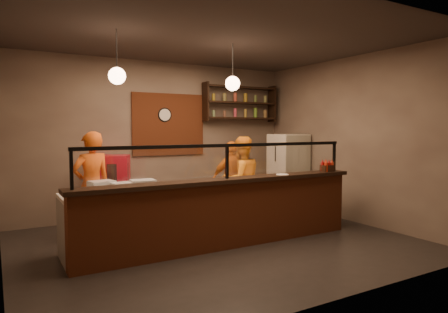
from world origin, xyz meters
TOP-DOWN VIEW (x-y plane):
  - floor at (0.00, 0.00)m, footprint 6.00×6.00m
  - ceiling at (0.00, 0.00)m, footprint 6.00×6.00m
  - wall_back at (0.00, 2.50)m, footprint 6.00×0.00m
  - wall_right at (3.00, 0.00)m, footprint 0.00×5.00m
  - wall_front at (0.00, -2.50)m, footprint 6.00×0.00m
  - brick_patch at (0.20, 2.47)m, footprint 1.60×0.04m
  - service_counter at (0.00, -0.30)m, footprint 4.60×0.25m
  - counter_ledge at (0.00, -0.30)m, footprint 4.70×0.37m
  - worktop_cabinet at (0.00, 0.20)m, footprint 4.60×0.75m
  - worktop at (0.00, 0.20)m, footprint 4.60×0.75m
  - sneeze_guard at (0.00, -0.30)m, footprint 4.50×0.05m
  - wall_shelving at (1.90, 2.32)m, footprint 1.84×0.28m
  - wall_clock at (0.10, 2.46)m, footprint 0.30×0.04m
  - pendant_left at (-1.50, 0.20)m, footprint 0.24×0.24m
  - pendant_right at (0.40, 0.20)m, footprint 0.24×0.24m
  - cook_left at (-1.67, 1.21)m, footprint 0.73×0.57m
  - cook_mid at (0.98, 0.83)m, footprint 0.83×0.65m
  - cook_right at (1.09, 1.33)m, footprint 0.96×0.50m
  - fridge at (2.60, 1.44)m, footprint 0.71×0.67m
  - red_cooler at (-1.06, 2.15)m, footprint 0.72×0.69m
  - pizza_dough at (0.62, 0.07)m, footprint 0.49×0.49m
  - prep_tub_a at (-1.18, 0.11)m, footprint 0.36×0.30m
  - prep_tub_b at (-1.72, 0.32)m, footprint 0.38×0.32m
  - prep_tub_c at (-1.47, 0.13)m, footprint 0.33×0.28m
  - rolling_pin at (-1.07, 0.29)m, footprint 0.30×0.25m
  - condiment_caddy at (2.03, -0.32)m, footprint 0.21×0.17m
  - pepper_mill at (2.20, -0.32)m, footprint 0.05×0.05m
  - small_plate at (1.01, -0.37)m, footprint 0.27×0.27m

SIDE VIEW (x-z plane):
  - floor at x=0.00m, z-range 0.00..0.00m
  - worktop_cabinet at x=0.00m, z-range 0.00..0.85m
  - service_counter at x=0.00m, z-range 0.00..1.00m
  - red_cooler at x=-1.06m, z-range 0.00..1.31m
  - cook_right at x=1.09m, z-range 0.00..1.56m
  - cook_mid at x=0.98m, z-range 0.00..1.66m
  - fridge at x=2.60m, z-range 0.00..1.69m
  - worktop at x=0.00m, z-range 0.85..0.90m
  - cook_left at x=-1.67m, z-range 0.00..1.77m
  - pizza_dough at x=0.62m, z-range 0.90..0.91m
  - rolling_pin at x=-1.07m, z-range 0.90..0.96m
  - prep_tub_c at x=-1.47m, z-range 0.90..1.05m
  - prep_tub_b at x=-1.72m, z-range 0.90..1.07m
  - prep_tub_a at x=-1.18m, z-range 0.90..1.07m
  - counter_ledge at x=0.00m, z-range 1.00..1.06m
  - small_plate at x=1.01m, z-range 1.06..1.07m
  - condiment_caddy at x=2.03m, z-range 1.06..1.17m
  - pepper_mill at x=2.20m, z-range 1.06..1.24m
  - sneeze_guard at x=0.00m, z-range 1.11..1.63m
  - wall_back at x=0.00m, z-range -1.40..4.60m
  - wall_right at x=3.00m, z-range -0.90..4.10m
  - wall_front at x=0.00m, z-range -1.40..4.60m
  - brick_patch at x=0.20m, z-range 1.25..2.55m
  - wall_clock at x=0.10m, z-range 1.95..2.25m
  - wall_shelving at x=1.90m, z-range 1.98..2.83m
  - pendant_left at x=-1.50m, z-range 2.17..2.94m
  - pendant_right at x=0.40m, z-range 2.17..2.94m
  - ceiling at x=0.00m, z-range 3.20..3.20m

